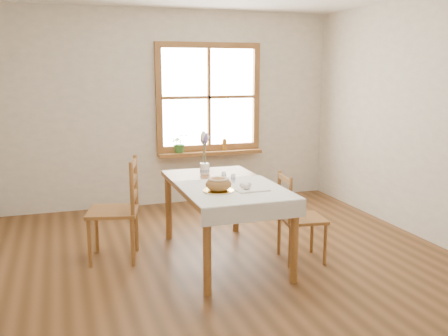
# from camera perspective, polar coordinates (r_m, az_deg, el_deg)

# --- Properties ---
(ground) EXTENTS (5.00, 5.00, 0.00)m
(ground) POSITION_cam_1_polar(r_m,az_deg,el_deg) (4.73, 1.17, -11.44)
(ground) COLOR brown
(ground) RESTS_ON ground
(room_walls) EXTENTS (4.60, 5.10, 2.65)m
(room_walls) POSITION_cam_1_polar(r_m,az_deg,el_deg) (4.37, 1.26, 9.71)
(room_walls) COLOR beige
(room_walls) RESTS_ON ground
(window) EXTENTS (1.46, 0.08, 1.46)m
(window) POSITION_cam_1_polar(r_m,az_deg,el_deg) (6.88, -1.77, 8.09)
(window) COLOR #9A632F
(window) RESTS_ON ground
(window_sill) EXTENTS (1.46, 0.20, 0.05)m
(window_sill) POSITION_cam_1_polar(r_m,az_deg,el_deg) (6.90, -1.57, 1.75)
(window_sill) COLOR #9A632F
(window_sill) RESTS_ON ground
(dining_table) EXTENTS (0.90, 1.60, 0.75)m
(dining_table) POSITION_cam_1_polar(r_m,az_deg,el_deg) (4.79, 0.00, -2.76)
(dining_table) COLOR #9A632F
(dining_table) RESTS_ON ground
(table_linen) EXTENTS (0.91, 0.99, 0.01)m
(table_linen) POSITION_cam_1_polar(r_m,az_deg,el_deg) (4.49, 1.23, -2.53)
(table_linen) COLOR white
(table_linen) RESTS_ON dining_table
(chair_left) EXTENTS (0.58, 0.57, 0.99)m
(chair_left) POSITION_cam_1_polar(r_m,az_deg,el_deg) (4.92, -12.60, -4.68)
(chair_left) COLOR #9A632F
(chair_left) RESTS_ON ground
(chair_right) EXTENTS (0.47, 0.45, 0.86)m
(chair_right) POSITION_cam_1_polar(r_m,az_deg,el_deg) (4.86, 8.92, -5.56)
(chair_right) COLOR #9A632F
(chair_right) RESTS_ON ground
(bread_plate) EXTENTS (0.29, 0.29, 0.01)m
(bread_plate) POSITION_cam_1_polar(r_m,az_deg,el_deg) (4.41, -0.63, -2.62)
(bread_plate) COLOR white
(bread_plate) RESTS_ON table_linen
(bread_loaf) EXTENTS (0.23, 0.23, 0.13)m
(bread_loaf) POSITION_cam_1_polar(r_m,az_deg,el_deg) (4.39, -0.63, -1.73)
(bread_loaf) COLOR #AB763C
(bread_loaf) RESTS_ON bread_plate
(egg_napkin) EXTENTS (0.30, 0.26, 0.01)m
(egg_napkin) POSITION_cam_1_polar(r_m,az_deg,el_deg) (4.49, 2.99, -2.38)
(egg_napkin) COLOR white
(egg_napkin) RESTS_ON table_linen
(eggs) EXTENTS (0.24, 0.21, 0.05)m
(eggs) POSITION_cam_1_polar(r_m,az_deg,el_deg) (4.48, 3.00, -1.99)
(eggs) COLOR white
(eggs) RESTS_ON egg_napkin
(salt_shaker) EXTENTS (0.06, 0.06, 0.09)m
(salt_shaker) POSITION_cam_1_polar(r_m,az_deg,el_deg) (4.78, 1.05, -1.09)
(salt_shaker) COLOR white
(salt_shaker) RESTS_ON table_linen
(pepper_shaker) EXTENTS (0.05, 0.05, 0.09)m
(pepper_shaker) POSITION_cam_1_polar(r_m,az_deg,el_deg) (4.85, -0.01, -0.87)
(pepper_shaker) COLOR white
(pepper_shaker) RESTS_ON table_linen
(flower_vase) EXTENTS (0.12, 0.12, 0.11)m
(flower_vase) POSITION_cam_1_polar(r_m,az_deg,el_deg) (5.17, -2.22, -0.15)
(flower_vase) COLOR white
(flower_vase) RESTS_ON dining_table
(lavender_bouquet) EXTENTS (0.18, 0.18, 0.33)m
(lavender_bouquet) POSITION_cam_1_polar(r_m,az_deg,el_deg) (5.13, -2.24, 2.25)
(lavender_bouquet) COLOR #615190
(lavender_bouquet) RESTS_ON flower_vase
(potted_plant) EXTENTS (0.26, 0.28, 0.20)m
(potted_plant) POSITION_cam_1_polar(r_m,az_deg,el_deg) (6.76, -5.10, 2.59)
(potted_plant) COLOR #356F2C
(potted_plant) RESTS_ON window_sill
(amber_bottle) EXTENTS (0.07, 0.07, 0.17)m
(amber_bottle) POSITION_cam_1_polar(r_m,az_deg,el_deg) (6.94, 0.05, 2.73)
(amber_bottle) COLOR #AB6D1F
(amber_bottle) RESTS_ON window_sill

